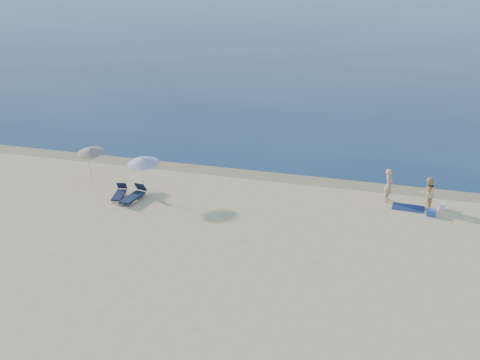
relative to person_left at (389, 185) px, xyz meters
The scene contains 11 objects.
sea 82.53m from the person_left, 92.92° to the left, with size 240.00×160.00×0.01m, color #0B2446.
wet_sand_strip 4.67m from the person_left, 156.64° to the left, with size 240.00×1.60×0.00m, color #847254.
person_left is the anchor object (origin of this frame).
person_right 2.05m from the person_left, 10.39° to the right, with size 0.83×0.64×1.70m, color tan.
beach_towel 1.55m from the person_left, 28.43° to the right, with size 1.64×0.91×0.03m, color #0F1A4B.
white_bag 2.90m from the person_left, ahead, with size 0.36×0.31×0.31m, color silver.
blue_cooler 2.67m from the person_left, 29.06° to the right, with size 0.46×0.33×0.33m, color #1E50A5.
umbrella_near 13.27m from the person_left, 168.51° to the right, with size 1.76×1.78×2.27m.
umbrella_far 16.86m from the person_left, behind, with size 1.56×1.59×2.11m.
lounger_left 14.54m from the person_left, 166.28° to the right, with size 0.80×1.64×0.70m.
lounger_right 13.69m from the person_left, 164.91° to the right, with size 0.88×1.89×0.80m.
Camera 1 is at (4.40, -12.96, 13.49)m, focal length 45.00 mm.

